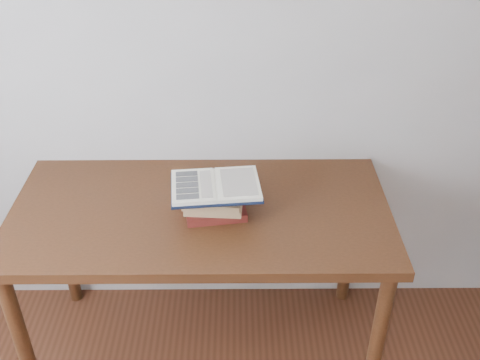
{
  "coord_description": "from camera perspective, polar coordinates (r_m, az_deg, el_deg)",
  "views": [
    {
      "loc": [
        0.14,
        -0.41,
        2.13
      ],
      "look_at": [
        0.15,
        1.33,
        0.97
      ],
      "focal_mm": 42.0,
      "sensor_mm": 36.0,
      "label": 1
    }
  ],
  "objects": [
    {
      "name": "room_shell",
      "position": [
        0.69,
        -19.35,
        -16.03
      ],
      "size": [
        3.54,
        3.54,
        2.62
      ],
      "color": "beige",
      "rests_on": "ground"
    },
    {
      "name": "desk",
      "position": [
        2.29,
        -3.96,
        -4.83
      ],
      "size": [
        1.51,
        0.75,
        0.81
      ],
      "color": "#472511",
      "rests_on": "ground"
    },
    {
      "name": "book_stack",
      "position": [
        2.17,
        -2.7,
        -2.06
      ],
      "size": [
        0.25,
        0.21,
        0.13
      ],
      "color": "maroon",
      "rests_on": "desk"
    },
    {
      "name": "open_book",
      "position": [
        2.11,
        -2.48,
        -0.61
      ],
      "size": [
        0.36,
        0.27,
        0.03
      ],
      "rotation": [
        0.0,
        0.0,
        0.1
      ],
      "color": "black",
      "rests_on": "book_stack"
    }
  ]
}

